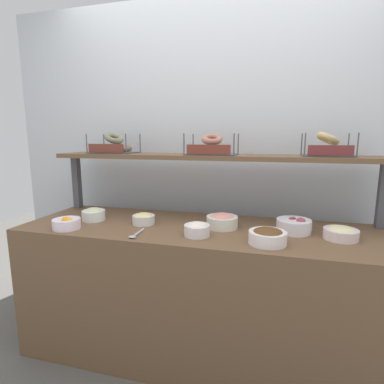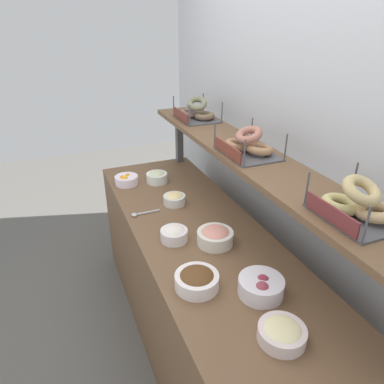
% 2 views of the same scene
% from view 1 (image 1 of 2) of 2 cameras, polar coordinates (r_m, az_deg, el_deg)
% --- Properties ---
extents(ground_plane, '(8.00, 8.00, 0.00)m').
position_cam_1_polar(ground_plane, '(2.27, 1.54, -27.67)').
color(ground_plane, '#595651').
extents(back_wall, '(3.43, 0.06, 2.40)m').
position_cam_1_polar(back_wall, '(2.34, 4.84, 5.43)').
color(back_wall, silver).
rests_on(back_wall, ground_plane).
extents(deli_counter, '(2.23, 0.70, 0.85)m').
position_cam_1_polar(deli_counter, '(2.04, 1.60, -18.19)').
color(deli_counter, brown).
rests_on(deli_counter, ground_plane).
extents(shelf_riser_left, '(0.05, 0.05, 0.40)m').
position_cam_1_polar(shelf_riser_left, '(2.51, -20.87, 1.69)').
color(shelf_riser_left, '#4C4C51').
rests_on(shelf_riser_left, deli_counter).
extents(shelf_riser_right, '(0.05, 0.05, 0.40)m').
position_cam_1_polar(shelf_riser_right, '(2.14, 32.27, -0.60)').
color(shelf_riser_right, '#4C4C51').
rests_on(shelf_riser_right, deli_counter).
extents(upper_shelf, '(2.19, 0.32, 0.03)m').
position_cam_1_polar(upper_shelf, '(2.06, 3.48, 6.62)').
color(upper_shelf, brown).
rests_on(upper_shelf, shelf_riser_left).
extents(bowl_scallion_spread, '(0.15, 0.15, 0.09)m').
position_cam_1_polar(bowl_scallion_spread, '(2.12, -18.04, -3.97)').
color(bowl_scallion_spread, white).
rests_on(bowl_scallion_spread, deli_counter).
extents(bowl_chocolate_spread, '(0.20, 0.20, 0.08)m').
position_cam_1_polar(bowl_chocolate_spread, '(1.63, 14.06, -8.05)').
color(bowl_chocolate_spread, white).
rests_on(bowl_chocolate_spread, deli_counter).
extents(bowl_fruit_salad, '(0.16, 0.16, 0.08)m').
position_cam_1_polar(bowl_fruit_salad, '(1.98, -22.55, -5.48)').
color(bowl_fruit_salad, white).
rests_on(bowl_fruit_salad, deli_counter).
extents(bowl_egg_salad, '(0.14, 0.14, 0.07)m').
position_cam_1_polar(bowl_egg_salad, '(1.96, -9.10, -4.94)').
color(bowl_egg_salad, white).
rests_on(bowl_egg_salad, deli_counter).
extents(bowl_cream_cheese, '(0.15, 0.15, 0.08)m').
position_cam_1_polar(bowl_cream_cheese, '(1.71, 0.95, -6.97)').
color(bowl_cream_cheese, white).
rests_on(bowl_cream_cheese, deli_counter).
extents(bowl_lox_spread, '(0.19, 0.19, 0.09)m').
position_cam_1_polar(bowl_lox_spread, '(1.86, 5.69, -5.37)').
color(bowl_lox_spread, white).
rests_on(bowl_lox_spread, deli_counter).
extents(bowl_potato_salad, '(0.18, 0.18, 0.07)m').
position_cam_1_polar(bowl_potato_salad, '(1.84, 26.24, -6.92)').
color(bowl_potato_salad, silver).
rests_on(bowl_potato_salad, deli_counter).
extents(bowl_beet_salad, '(0.20, 0.20, 0.09)m').
position_cam_1_polar(bowl_beet_salad, '(1.86, 18.66, -5.98)').
color(bowl_beet_salad, white).
rests_on(bowl_beet_salad, deli_counter).
extents(serving_spoon_near_plate, '(0.04, 0.18, 0.01)m').
position_cam_1_polar(serving_spoon_near_plate, '(1.74, -10.64, -7.92)').
color(serving_spoon_near_plate, '#B7B7BC').
rests_on(serving_spoon_near_plate, deli_counter).
extents(bagel_basket_poppy, '(0.32, 0.26, 0.16)m').
position_cam_1_polar(bagel_basket_poppy, '(2.32, -14.50, 8.24)').
color(bagel_basket_poppy, '#4C4C51').
rests_on(bagel_basket_poppy, upper_shelf).
extents(bagel_basket_everything, '(0.33, 0.24, 0.15)m').
position_cam_1_polar(bagel_basket_everything, '(2.04, 3.70, 8.33)').
color(bagel_basket_everything, '#4C4C51').
rests_on(bagel_basket_everything, upper_shelf).
extents(bagel_basket_plain, '(0.29, 0.24, 0.15)m').
position_cam_1_polar(bagel_basket_plain, '(2.05, 24.08, 7.53)').
color(bagel_basket_plain, '#4C4C51').
rests_on(bagel_basket_plain, upper_shelf).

